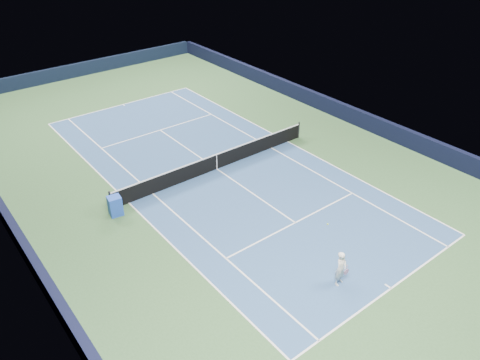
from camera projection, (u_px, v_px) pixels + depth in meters
ground at (217, 169)px, 26.53m from camera, size 40.00×40.00×0.00m
wall_far at (80, 69)px, 39.47m from camera, size 22.00×0.35×1.10m
wall_right at (345, 112)px, 31.91m from camera, size 0.35×40.00×1.10m
wall_left at (17, 236)px, 20.57m from camera, size 0.35×40.00×1.10m
court_surface at (217, 169)px, 26.53m from camera, size 10.97×23.77×0.01m
baseline_far at (123, 104)px, 34.46m from camera, size 10.97×0.08×0.00m
baseline_near at (391, 288)px, 18.60m from camera, size 10.97×0.08×0.00m
sideline_doubles_right at (288, 142)px, 29.40m from camera, size 0.08×23.77×0.00m
sideline_doubles_left at (129, 203)px, 23.65m from camera, size 0.08×23.77×0.00m
sideline_singles_right at (271, 148)px, 28.68m from camera, size 0.08×23.77×0.00m
sideline_singles_left at (153, 194)px, 24.37m from camera, size 0.08×23.77×0.00m
service_line_far at (160, 130)px, 30.80m from camera, size 8.23×0.08×0.00m
service_line_near at (295, 223)px, 22.26m from camera, size 8.23×0.08×0.00m
center_service_line at (217, 169)px, 26.53m from camera, size 0.08×12.80×0.00m
center_mark_far at (124, 105)px, 34.36m from camera, size 0.08×0.30×0.00m
center_mark_near at (388, 286)px, 18.70m from camera, size 0.08×0.30×0.00m
tennis_net at (217, 161)px, 26.26m from camera, size 12.90×0.10×1.07m
sponsor_cube at (115, 206)px, 22.58m from camera, size 0.69×0.65×1.01m
tennis_player at (341, 268)px, 18.44m from camera, size 0.77×1.27×2.36m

